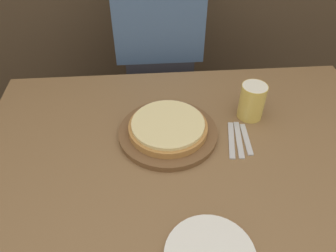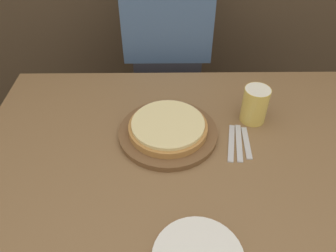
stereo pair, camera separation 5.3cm
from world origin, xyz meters
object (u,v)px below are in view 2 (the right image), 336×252
at_px(spoon, 247,143).
at_px(diner_person, 167,62).
at_px(pizza_on_board, 168,130).
at_px(dinner_knife, 239,143).
at_px(fork, 231,143).
at_px(beer_glass, 255,104).

xyz_separation_m(spoon, diner_person, (-0.25, 0.64, -0.07)).
relative_size(spoon, diner_person, 0.11).
height_order(pizza_on_board, spoon, pizza_on_board).
distance_m(dinner_knife, spoon, 0.03).
relative_size(fork, dinner_knife, 1.00).
bearing_deg(fork, dinner_knife, 0.00).
height_order(dinner_knife, spoon, same).
relative_size(beer_glass, dinner_knife, 0.75).
bearing_deg(spoon, diner_person, 111.64).
xyz_separation_m(pizza_on_board, diner_person, (0.00, 0.60, -0.10)).
bearing_deg(pizza_on_board, beer_glass, 14.67).
bearing_deg(fork, diner_person, 107.68).
relative_size(fork, spoon, 1.17).
bearing_deg(fork, pizza_on_board, 168.25).
xyz_separation_m(fork, diner_person, (-0.20, 0.64, -0.07)).
bearing_deg(diner_person, spoon, -68.36).
distance_m(pizza_on_board, diner_person, 0.61).
relative_size(pizza_on_board, diner_person, 0.25).
bearing_deg(fork, spoon, -0.00).
distance_m(beer_glass, dinner_knife, 0.15).
height_order(fork, diner_person, diner_person).
bearing_deg(dinner_knife, spoon, -0.00).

